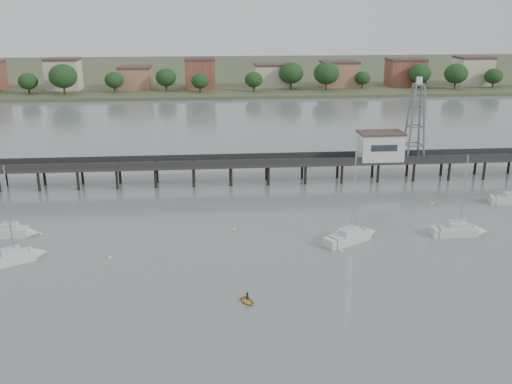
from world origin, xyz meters
TOP-DOWN VIEW (x-y plane):
  - ground_plane at (0.00, 0.00)m, footprint 500.00×500.00m
  - pier at (0.00, 60.00)m, footprint 150.00×5.00m
  - pier_building at (25.00, 60.00)m, footprint 8.40×5.40m
  - lattice_tower at (31.50, 60.00)m, footprint 3.20×3.20m
  - sailboat_c at (13.23, 30.99)m, footprint 8.59×6.32m
  - sailboat_d at (29.46, 31.42)m, footprint 7.68×2.32m
  - sailboat_b at (-35.65, 36.50)m, footprint 6.73×2.10m
  - sailboat_a at (-32.52, 27.80)m, footprint 7.48×5.64m
  - yellow_dinghy at (-3.60, 14.23)m, footprint 1.70×1.20m
  - dinghy_occupant at (-3.60, 14.23)m, footprint 0.60×1.13m
  - mooring_buoys at (4.03, 32.63)m, footprint 74.50×23.33m
  - far_shore at (0.36, 239.58)m, footprint 500.00×170.00m

SIDE VIEW (x-z plane):
  - ground_plane at x=0.00m, z-range 0.00..0.00m
  - yellow_dinghy at x=-3.60m, z-range -1.17..1.17m
  - dinghy_occupant at x=-3.60m, z-range -0.13..0.13m
  - mooring_buoys at x=4.03m, z-range -0.12..0.28m
  - sailboat_c at x=13.23m, z-range -6.35..7.62m
  - sailboat_d at x=29.46m, z-range -5.71..7.00m
  - sailboat_a at x=-32.52m, z-range -5.52..6.81m
  - sailboat_b at x=-35.65m, z-range -4.95..6.25m
  - far_shore at x=0.36m, z-range -4.25..6.15m
  - pier at x=0.00m, z-range 1.04..6.54m
  - pier_building at x=25.00m, z-range 4.02..9.32m
  - lattice_tower at x=31.50m, z-range 3.35..18.85m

